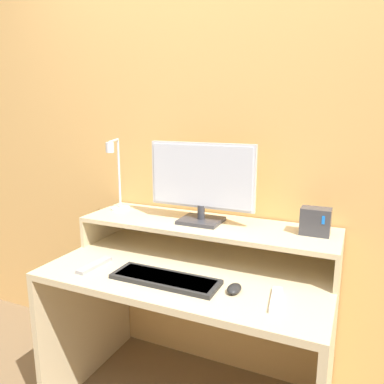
{
  "coord_description": "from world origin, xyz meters",
  "views": [
    {
      "loc": [
        0.66,
        -1.08,
        1.43
      ],
      "look_at": [
        -0.01,
        0.4,
        1.08
      ],
      "focal_mm": 35.0,
      "sensor_mm": 36.0,
      "label": 1
    }
  ],
  "objects": [
    {
      "name": "remote_control",
      "position": [
        -0.4,
        0.18,
        0.75
      ],
      "size": [
        0.05,
        0.2,
        0.02
      ],
      "color": "#99999E",
      "rests_on": "desk"
    },
    {
      "name": "remote_secondary",
      "position": [
        0.42,
        0.2,
        0.75
      ],
      "size": [
        0.06,
        0.19,
        0.02
      ],
      "color": "white",
      "rests_on": "desk"
    },
    {
      "name": "keyboard",
      "position": [
        -0.04,
        0.18,
        0.75
      ],
      "size": [
        0.46,
        0.15,
        0.02
      ],
      "color": "#282828",
      "rests_on": "desk"
    },
    {
      "name": "monitor",
      "position": [
        -0.02,
        0.54,
        1.1
      ],
      "size": [
        0.53,
        0.17,
        0.39
      ],
      "color": "#38383D",
      "rests_on": "monitor_shelf"
    },
    {
      "name": "monitor_shelf",
      "position": [
        0.0,
        0.54,
        0.88
      ],
      "size": [
        1.25,
        0.37,
        0.16
      ],
      "color": "beige",
      "rests_on": "desk"
    },
    {
      "name": "wall_back",
      "position": [
        0.0,
        0.76,
        1.25
      ],
      "size": [
        6.0,
        0.05,
        2.5
      ],
      "color": "#E5AD60",
      "rests_on": "ground_plane"
    },
    {
      "name": "router_dock",
      "position": [
        0.5,
        0.57,
        0.96
      ],
      "size": [
        0.13,
        0.08,
        0.12
      ],
      "color": "#3D3D42",
      "rests_on": "monitor_shelf"
    },
    {
      "name": "desk",
      "position": [
        0.0,
        0.36,
        0.53
      ],
      "size": [
        1.25,
        0.72,
        0.74
      ],
      "color": "beige",
      "rests_on": "ground_plane"
    },
    {
      "name": "mouse",
      "position": [
        0.26,
        0.21,
        0.75
      ],
      "size": [
        0.05,
        0.09,
        0.03
      ],
      "color": "black",
      "rests_on": "desk"
    },
    {
      "name": "desk_lamp",
      "position": [
        -0.5,
        0.52,
        1.07
      ],
      "size": [
        0.15,
        0.25,
        0.39
      ],
      "color": "silver",
      "rests_on": "monitor_shelf"
    }
  ]
}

